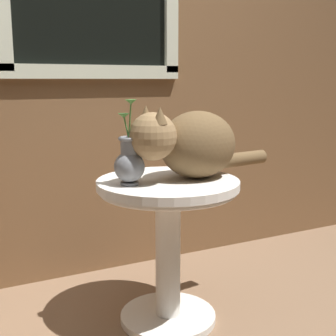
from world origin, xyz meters
name	(u,v)px	position (x,y,z in m)	size (l,w,h in m)	color
back_wall	(69,26)	(0.00, 0.82, 1.31)	(4.00, 0.07, 2.60)	brown
wicker_side_table	(168,222)	(0.22, 0.15, 0.45)	(0.60, 0.60, 0.63)	silver
cat	(190,143)	(0.31, 0.12, 0.79)	(0.70, 0.32, 0.31)	brown
pewter_vase_with_ivy	(129,162)	(0.04, 0.13, 0.73)	(0.12, 0.12, 0.34)	slate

